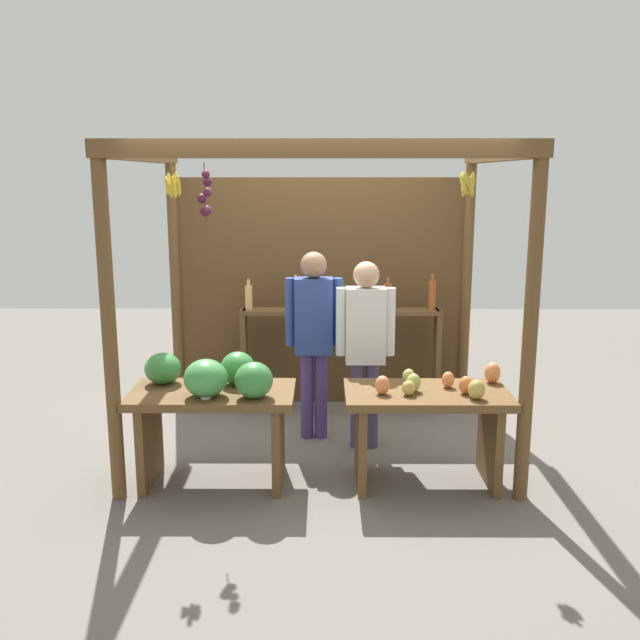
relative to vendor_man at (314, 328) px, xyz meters
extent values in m
plane|color=slate|center=(0.05, -0.10, -0.97)|extent=(12.00, 12.00, 0.00)
cylinder|color=brown|center=(-1.36, -1.16, 0.26)|extent=(0.10, 0.10, 2.46)
cylinder|color=brown|center=(1.47, -1.16, 0.26)|extent=(0.10, 0.10, 2.46)
cylinder|color=brown|center=(-1.36, 0.96, 0.26)|extent=(0.10, 0.10, 2.46)
cylinder|color=brown|center=(1.47, 0.96, 0.26)|extent=(0.10, 0.10, 2.46)
cube|color=brown|center=(0.05, -1.16, 1.43)|extent=(2.93, 0.12, 0.12)
cube|color=brown|center=(-1.36, -0.10, 1.43)|extent=(0.12, 2.22, 0.12)
cube|color=brown|center=(1.47, -0.10, 1.43)|extent=(0.12, 2.22, 0.12)
cube|color=#52381E|center=(0.05, 0.98, 0.14)|extent=(2.83, 0.04, 2.22)
cylinder|color=brown|center=(-0.94, -0.97, 1.32)|extent=(0.02, 0.02, 0.06)
ellipsoid|color=gold|center=(-0.89, -0.97, 1.20)|extent=(0.04, 0.08, 0.15)
ellipsoid|color=gold|center=(-0.92, -0.93, 1.22)|extent=(0.06, 0.05, 0.15)
ellipsoid|color=gold|center=(-0.95, -0.95, 1.20)|extent=(0.09, 0.07, 0.15)
ellipsoid|color=gold|center=(-0.96, -0.97, 1.21)|extent=(0.04, 0.07, 0.15)
ellipsoid|color=gold|center=(-0.95, -0.99, 1.19)|extent=(0.08, 0.07, 0.15)
ellipsoid|color=gold|center=(-0.92, -1.01, 1.19)|extent=(0.06, 0.05, 0.15)
cylinder|color=brown|center=(1.05, -0.96, 1.32)|extent=(0.02, 0.02, 0.06)
ellipsoid|color=gold|center=(1.08, -0.96, 1.22)|extent=(0.04, 0.06, 0.14)
ellipsoid|color=gold|center=(1.07, -0.94, 1.20)|extent=(0.05, 0.06, 0.14)
ellipsoid|color=gold|center=(1.05, -0.94, 1.19)|extent=(0.08, 0.04, 0.14)
ellipsoid|color=gold|center=(1.03, -0.94, 1.21)|extent=(0.05, 0.05, 0.14)
ellipsoid|color=gold|center=(1.02, -0.96, 1.22)|extent=(0.04, 0.08, 0.14)
ellipsoid|color=gold|center=(1.02, -0.99, 1.21)|extent=(0.07, 0.08, 0.15)
ellipsoid|color=gold|center=(1.04, -0.99, 1.22)|extent=(0.09, 0.04, 0.14)
ellipsoid|color=gold|center=(1.07, -0.98, 1.19)|extent=(0.07, 0.07, 0.15)
cylinder|color=#4C422D|center=(-0.73, -0.88, 1.08)|extent=(0.01, 0.01, 0.55)
sphere|color=#511938|center=(-0.72, -0.89, 1.27)|extent=(0.06, 0.06, 0.06)
sphere|color=#47142D|center=(-0.71, -0.89, 1.22)|extent=(0.06, 0.06, 0.06)
sphere|color=#601E42|center=(-0.72, -0.86, 1.15)|extent=(0.06, 0.06, 0.06)
sphere|color=#47142D|center=(-0.75, -0.88, 1.11)|extent=(0.07, 0.07, 0.07)
sphere|color=#601E42|center=(-0.72, -0.86, 1.03)|extent=(0.07, 0.07, 0.07)
sphere|color=#47142D|center=(-0.74, -0.90, 1.02)|extent=(0.06, 0.06, 0.06)
cube|color=brown|center=(-0.73, -0.89, -0.30)|extent=(1.19, 0.64, 0.06)
cube|color=brown|center=(-1.20, -0.89, -0.65)|extent=(0.06, 0.58, 0.65)
cube|color=brown|center=(-0.25, -0.89, -0.65)|extent=(0.06, 0.58, 0.65)
ellipsoid|color=#38843D|center=(-1.12, -0.72, -0.15)|extent=(0.28, 0.28, 0.23)
ellipsoid|color=#38843D|center=(-0.40, -1.06, -0.14)|extent=(0.37, 0.37, 0.26)
ellipsoid|color=#429347|center=(-0.75, -1.03, -0.13)|extent=(0.43, 0.43, 0.27)
ellipsoid|color=#38843D|center=(-0.56, -0.74, -0.14)|extent=(0.35, 0.35, 0.25)
cylinder|color=white|center=(-0.74, -1.07, -0.22)|extent=(0.07, 0.07, 0.09)
cube|color=brown|center=(0.83, -0.89, -0.30)|extent=(1.19, 0.64, 0.06)
cube|color=brown|center=(0.36, -0.89, -0.65)|extent=(0.06, 0.58, 0.65)
cube|color=brown|center=(1.31, -0.89, -0.65)|extent=(0.06, 0.58, 0.65)
ellipsoid|color=#B79E47|center=(0.69, -1.00, -0.21)|extent=(0.12, 0.12, 0.11)
ellipsoid|color=#E07F47|center=(0.50, -0.97, -0.20)|extent=(0.15, 0.15, 0.14)
ellipsoid|color=#B79E47|center=(1.15, -1.08, -0.19)|extent=(0.15, 0.15, 0.14)
ellipsoid|color=#A8B24C|center=(0.72, -0.72, -0.21)|extent=(0.13, 0.13, 0.12)
ellipsoid|color=#A8B24C|center=(0.73, -0.91, -0.20)|extent=(0.14, 0.14, 0.13)
ellipsoid|color=#CC7038|center=(1.10, -0.96, -0.20)|extent=(0.14, 0.14, 0.13)
ellipsoid|color=#E07F47|center=(1.35, -0.69, -0.19)|extent=(0.16, 0.16, 0.16)
ellipsoid|color=#E07F47|center=(1.00, -0.81, -0.21)|extent=(0.10, 0.10, 0.12)
cube|color=brown|center=(-0.68, 0.70, -0.47)|extent=(0.05, 0.20, 1.00)
cube|color=brown|center=(1.17, 0.70, -0.47)|extent=(0.05, 0.20, 1.00)
cube|color=brown|center=(0.25, 0.70, 0.01)|extent=(1.84, 0.22, 0.04)
cylinder|color=#D8B266|center=(-0.62, 0.70, 0.14)|extent=(0.07, 0.07, 0.22)
cylinder|color=#D8B266|center=(-0.62, 0.70, 0.28)|extent=(0.03, 0.03, 0.06)
cylinder|color=#D8B266|center=(-0.18, 0.70, 0.16)|extent=(0.06, 0.06, 0.27)
cylinder|color=#D8B266|center=(-0.18, 0.70, 0.33)|extent=(0.03, 0.03, 0.06)
cylinder|color=#338C4C|center=(0.25, 0.70, 0.14)|extent=(0.07, 0.07, 0.22)
cylinder|color=#338C4C|center=(0.25, 0.70, 0.28)|extent=(0.03, 0.03, 0.06)
cylinder|color=#994C1E|center=(0.69, 0.70, 0.15)|extent=(0.07, 0.07, 0.25)
cylinder|color=#994C1E|center=(0.69, 0.70, 0.31)|extent=(0.03, 0.03, 0.06)
cylinder|color=#994C1E|center=(1.10, 0.70, 0.17)|extent=(0.07, 0.07, 0.28)
cylinder|color=#994C1E|center=(1.10, 0.70, 0.34)|extent=(0.03, 0.03, 0.06)
cylinder|color=#4E367E|center=(-0.06, 0.00, -0.59)|extent=(0.11, 0.11, 0.76)
cylinder|color=#4E367E|center=(0.06, 0.00, -0.59)|extent=(0.11, 0.11, 0.76)
cube|color=#2D428C|center=(0.00, 0.00, 0.11)|extent=(0.32, 0.19, 0.64)
cylinder|color=#2D428C|center=(-0.20, 0.00, 0.14)|extent=(0.08, 0.08, 0.58)
cylinder|color=#2D428C|center=(0.20, 0.00, 0.14)|extent=(0.08, 0.08, 0.58)
sphere|color=#997051|center=(0.00, 0.00, 0.54)|extent=(0.22, 0.22, 0.22)
cylinder|color=#4C4066|center=(0.36, -0.21, -0.61)|extent=(0.11, 0.11, 0.73)
cylinder|color=#4C4066|center=(0.48, -0.21, -0.61)|extent=(0.11, 0.11, 0.73)
cube|color=white|center=(0.42, -0.21, 0.07)|extent=(0.32, 0.19, 0.62)
cylinder|color=white|center=(0.22, -0.21, 0.10)|extent=(0.08, 0.08, 0.56)
cylinder|color=white|center=(0.62, -0.21, 0.10)|extent=(0.08, 0.08, 0.56)
sphere|color=tan|center=(0.42, -0.21, 0.49)|extent=(0.21, 0.21, 0.21)
camera|label=1|loc=(0.09, -5.68, 1.27)|focal=38.80mm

